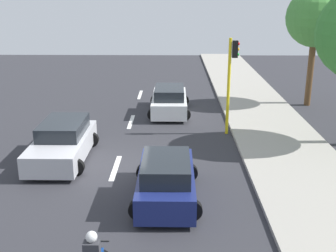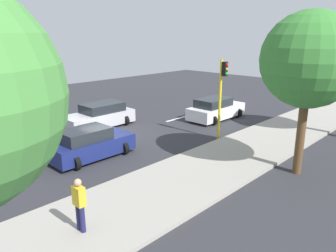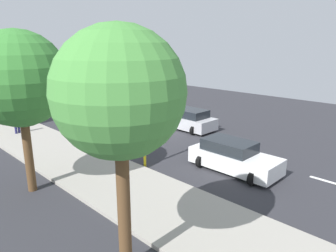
% 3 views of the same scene
% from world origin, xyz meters
% --- Properties ---
extents(ground_plane, '(40.00, 60.00, 0.10)m').
position_xyz_m(ground_plane, '(0.00, 0.00, -0.05)').
color(ground_plane, '#2D2D33').
extents(sidewalk, '(4.00, 60.00, 0.15)m').
position_xyz_m(sidewalk, '(7.00, 0.00, 0.07)').
color(sidewalk, '#9E998E').
rests_on(sidewalk, ground).
extents(lane_stripe_mid, '(0.20, 2.40, 0.01)m').
position_xyz_m(lane_stripe_mid, '(0.00, 0.00, 0.01)').
color(lane_stripe_mid, white).
rests_on(lane_stripe_mid, ground).
extents(lane_stripe_south, '(0.20, 2.40, 0.01)m').
position_xyz_m(lane_stripe_south, '(0.00, 6.00, 0.01)').
color(lane_stripe_south, white).
rests_on(lane_stripe_south, ground).
extents(lane_stripe_far_south, '(0.20, 2.40, 0.01)m').
position_xyz_m(lane_stripe_far_south, '(0.00, 12.00, 0.01)').
color(lane_stripe_far_south, white).
rests_on(lane_stripe_far_south, ground).
extents(car_silver, '(2.36, 4.59, 1.52)m').
position_xyz_m(car_silver, '(-2.22, 0.91, 0.71)').
color(car_silver, '#B7B7BC').
rests_on(car_silver, ground).
extents(car_dark_blue, '(2.20, 4.10, 1.52)m').
position_xyz_m(car_dark_blue, '(2.00, -2.52, 0.71)').
color(car_dark_blue, navy).
rests_on(car_dark_blue, ground).
extents(car_white, '(2.28, 4.49, 1.52)m').
position_xyz_m(car_white, '(1.97, 7.72, 0.71)').
color(car_white, white).
rests_on(car_white, ground).
extents(traffic_light_corner, '(0.49, 0.24, 4.50)m').
position_xyz_m(traffic_light_corner, '(4.85, 4.21, 2.93)').
color(traffic_light_corner, yellow).
rests_on(traffic_light_corner, ground).
extents(street_tree_center, '(3.32, 3.32, 6.75)m').
position_xyz_m(street_tree_center, '(10.17, 9.55, 5.05)').
color(street_tree_center, brown).
rests_on(street_tree_center, ground).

